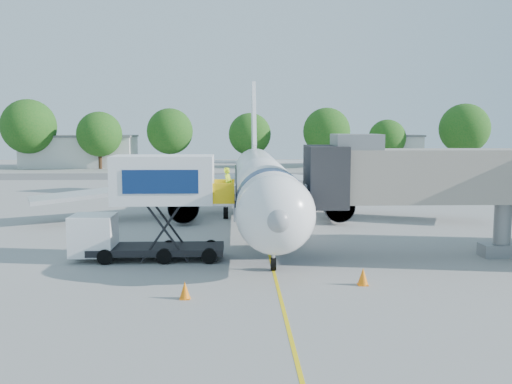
{
  "coord_description": "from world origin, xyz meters",
  "views": [
    {
      "loc": [
        -1.81,
        -36.7,
        7.1
      ],
      "look_at": [
        -0.65,
        -3.86,
        3.2
      ],
      "focal_mm": 40.0,
      "sensor_mm": 36.0,
      "label": 1
    }
  ],
  "objects_px": {
    "aircraft": "(261,182)",
    "ground_tug": "(233,304)",
    "catering_hiloader": "(151,208)",
    "jet_bridge": "(421,177)"
  },
  "relations": [
    {
      "from": "aircraft",
      "to": "catering_hiloader",
      "type": "height_order",
      "value": "aircraft"
    },
    {
      "from": "catering_hiloader",
      "to": "ground_tug",
      "type": "bearing_deg",
      "value": -66.69
    },
    {
      "from": "aircraft",
      "to": "ground_tug",
      "type": "xyz_separation_m",
      "value": [
        -1.95,
        -21.14,
        -2.18
      ]
    },
    {
      "from": "ground_tug",
      "to": "catering_hiloader",
      "type": "bearing_deg",
      "value": 115.29
    },
    {
      "from": "jet_bridge",
      "to": "catering_hiloader",
      "type": "bearing_deg",
      "value": -179.99
    },
    {
      "from": "aircraft",
      "to": "ground_tug",
      "type": "bearing_deg",
      "value": -95.27
    },
    {
      "from": "ground_tug",
      "to": "jet_bridge",
      "type": "bearing_deg",
      "value": 47.2
    },
    {
      "from": "aircraft",
      "to": "catering_hiloader",
      "type": "xyz_separation_m",
      "value": [
        -6.27,
        -11.12,
        -0.19
      ]
    },
    {
      "from": "catering_hiloader",
      "to": "ground_tug",
      "type": "height_order",
      "value": "catering_hiloader"
    },
    {
      "from": "jet_bridge",
      "to": "catering_hiloader",
      "type": "distance_m",
      "value": 14.35
    }
  ]
}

